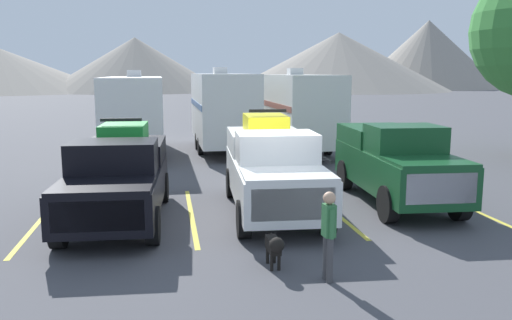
{
  "coord_description": "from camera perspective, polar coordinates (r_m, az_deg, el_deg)",
  "views": [
    {
      "loc": [
        -2.38,
        -12.31,
        3.58
      ],
      "look_at": [
        0.0,
        1.81,
        1.2
      ],
      "focal_mm": 37.19,
      "sensor_mm": 36.0,
      "label": 1
    }
  ],
  "objects": [
    {
      "name": "camper_trailer_b",
      "position": [
        24.07,
        -3.57,
        5.66
      ],
      "size": [
        2.52,
        8.1,
        3.81
      ],
      "color": "white",
      "rests_on": "ground"
    },
    {
      "name": "dog",
      "position": [
        9.81,
        2.01,
        -9.22
      ],
      "size": [
        0.28,
        0.84,
        0.66
      ],
      "color": "black",
      "rests_on": "ground"
    },
    {
      "name": "lot_stripe_b",
      "position": [
        13.61,
        -6.97,
        -5.87
      ],
      "size": [
        0.12,
        5.5,
        0.01
      ],
      "primitive_type": "cube",
      "color": "gold",
      "rests_on": "ground"
    },
    {
      "name": "camper_trailer_c",
      "position": [
        23.62,
        4.76,
        5.52
      ],
      "size": [
        2.43,
        7.67,
        3.76
      ],
      "color": "silver",
      "rests_on": "ground"
    },
    {
      "name": "mountain_ridge",
      "position": [
        105.99,
        -7.48,
        10.33
      ],
      "size": [
        144.74,
        46.16,
        14.85
      ],
      "color": "gray",
      "rests_on": "ground"
    },
    {
      "name": "person_a",
      "position": [
        9.21,
        7.82,
        -7.48
      ],
      "size": [
        0.22,
        0.35,
        1.58
      ],
      "color": "#3F3F42",
      "rests_on": "ground"
    },
    {
      "name": "pickup_truck_a",
      "position": [
        13.32,
        -14.55,
        -1.56
      ],
      "size": [
        2.42,
        5.61,
        2.42
      ],
      "color": "black",
      "rests_on": "ground"
    },
    {
      "name": "pickup_truck_c",
      "position": [
        15.11,
        14.7,
        -0.11
      ],
      "size": [
        2.31,
        5.55,
        2.21
      ],
      "color": "#144723",
      "rests_on": "ground"
    },
    {
      "name": "lot_stripe_d",
      "position": [
        15.72,
        20.9,
        -4.35
      ],
      "size": [
        0.12,
        5.5,
        0.01
      ],
      "primitive_type": "cube",
      "color": "gold",
      "rests_on": "ground"
    },
    {
      "name": "camper_trailer_a",
      "position": [
        23.54,
        -12.95,
        5.2
      ],
      "size": [
        2.5,
        8.81,
        3.67
      ],
      "color": "white",
      "rests_on": "ground"
    },
    {
      "name": "lot_stripe_a",
      "position": [
        13.95,
        -22.28,
        -6.13
      ],
      "size": [
        0.12,
        5.5,
        0.01
      ],
      "primitive_type": "cube",
      "color": "gold",
      "rests_on": "ground"
    },
    {
      "name": "pickup_truck_b",
      "position": [
        13.64,
        1.71,
        -0.69
      ],
      "size": [
        2.38,
        5.77,
        2.6
      ],
      "color": "white",
      "rests_on": "ground"
    },
    {
      "name": "ground_plane",
      "position": [
        13.04,
        1.33,
        -6.5
      ],
      "size": [
        240.0,
        240.0,
        0.0
      ],
      "primitive_type": "plane",
      "color": "#47474C"
    },
    {
      "name": "lot_stripe_c",
      "position": [
        14.24,
        8.01,
        -5.2
      ],
      "size": [
        0.12,
        5.5,
        0.01
      ],
      "primitive_type": "cube",
      "color": "gold",
      "rests_on": "ground"
    }
  ]
}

